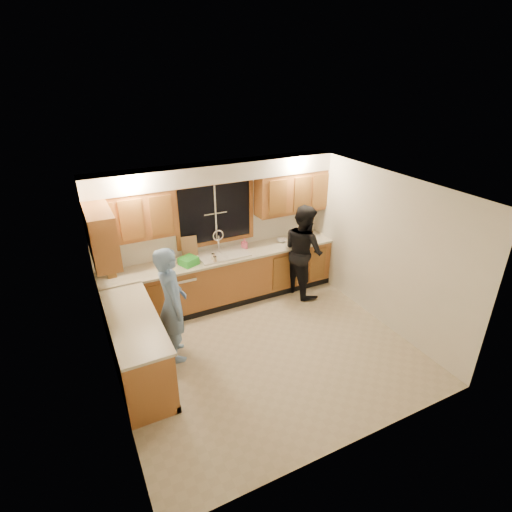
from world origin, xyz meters
The scene contains 26 objects.
floor centered at (0.00, 0.00, 0.00)m, with size 4.20×4.20×0.00m, color #C2B395.
ceiling centered at (0.00, 0.00, 2.50)m, with size 4.20×4.20×0.00m, color white.
wall_back centered at (0.00, 1.90, 1.25)m, with size 4.20×4.20×0.00m, color white.
wall_left centered at (-2.10, 0.00, 1.25)m, with size 3.80×3.80×0.00m, color white.
wall_right centered at (2.10, 0.00, 1.25)m, with size 3.80×3.80×0.00m, color white.
base_cabinets_back centered at (0.00, 1.60, 0.44)m, with size 4.20×0.60×0.88m, color #AA6731.
base_cabinets_left centered at (-1.80, 0.35, 0.44)m, with size 0.60×1.90×0.88m, color #AA6731.
countertop_back centered at (0.00, 1.58, 0.90)m, with size 4.20×0.63×0.04m, color beige.
countertop_left centered at (-1.79, 0.35, 0.90)m, with size 0.63×1.90×0.04m, color beige.
upper_cabinets_left centered at (-1.43, 1.73, 1.83)m, with size 1.35×0.33×0.75m, color #AA6731.
upper_cabinets_right centered at (1.43, 1.73, 1.83)m, with size 1.35×0.33×0.75m, color #AA6731.
upper_cabinets_return centered at (-1.94, 1.12, 1.83)m, with size 0.33×0.90×0.75m, color #AA6731.
soffit centered at (0.00, 1.72, 2.35)m, with size 4.20×0.35×0.30m, color white.
window_frame centered at (0.00, 1.89, 1.60)m, with size 1.44×0.03×1.14m.
sink centered at (0.00, 1.60, 0.86)m, with size 0.86×0.52×0.57m.
dishwasher centered at (-0.85, 1.59, 0.41)m, with size 0.60×0.56×0.82m, color white.
stove centered at (-1.80, -0.22, 0.45)m, with size 0.58×0.75×0.90m, color white.
man centered at (-1.21, 0.52, 0.87)m, with size 0.64×0.42×1.74m, color #6E96D0.
woman centered at (1.43, 1.24, 0.86)m, with size 0.84×0.65×1.72m, color black.
knife_block centered at (-1.85, 1.64, 1.04)m, with size 0.13×0.11×0.25m, color #935E28.
cutting_board centered at (-0.52, 1.82, 1.10)m, with size 0.27×0.02×0.36m, color tan.
dish_crate centered at (-0.65, 1.52, 0.98)m, with size 0.27×0.25×0.12m, color green.
soap_bottle centered at (0.45, 1.68, 1.02)m, with size 0.09×0.09×0.20m, color #F15C7F.
bowl centered at (1.21, 1.66, 0.94)m, with size 0.19×0.19×0.05m, color silver.
can_left centered at (-0.22, 1.48, 0.98)m, with size 0.07×0.07×0.12m, color beige.
can_right centered at (-0.23, 1.38, 0.98)m, with size 0.07×0.07×0.12m, color beige.
Camera 1 is at (-2.29, -4.27, 3.90)m, focal length 28.00 mm.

